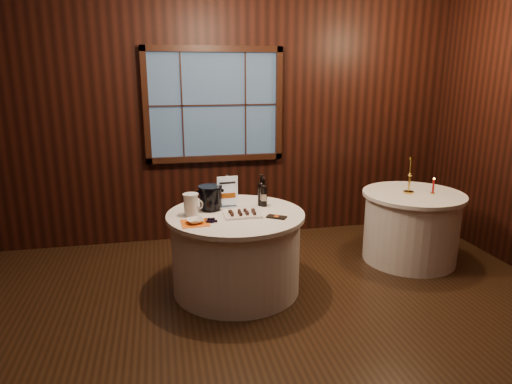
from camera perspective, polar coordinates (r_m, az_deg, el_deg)
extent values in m
plane|color=black|center=(3.68, 0.34, -18.92)|extent=(6.00, 6.00, 0.00)
cube|color=black|center=(5.54, -5.27, 9.25)|extent=(6.00, 0.02, 3.00)
cube|color=#3A567A|center=(5.50, -5.27, 10.78)|extent=(1.50, 0.01, 1.20)
cylinder|color=white|center=(4.37, -2.50, -7.70)|extent=(1.20, 1.20, 0.73)
cylinder|color=white|center=(4.24, -2.55, -2.89)|extent=(1.28, 1.28, 0.04)
cylinder|color=white|center=(5.31, 18.76, -4.32)|extent=(1.00, 1.00, 0.73)
cylinder|color=white|center=(5.20, 19.12, -0.32)|extent=(1.08, 1.08, 0.04)
cube|color=silver|center=(4.40, -3.58, -1.82)|extent=(0.17, 0.10, 0.02)
cube|color=silver|center=(4.36, -3.62, 0.19)|extent=(0.02, 0.02, 0.30)
cube|color=white|center=(4.35, -3.59, 0.15)|extent=(0.20, 0.02, 0.28)
cylinder|color=black|center=(4.43, 0.69, -0.45)|extent=(0.07, 0.07, 0.20)
sphere|color=black|center=(4.41, 0.69, 0.80)|extent=(0.07, 0.07, 0.07)
cylinder|color=black|center=(4.40, 0.69, 1.49)|extent=(0.03, 0.03, 0.09)
cylinder|color=black|center=(4.39, 0.69, 2.06)|extent=(0.03, 0.03, 0.02)
cube|color=beige|center=(4.40, 0.80, -0.58)|extent=(0.05, 0.01, 0.07)
cylinder|color=black|center=(4.41, 0.96, -0.62)|extent=(0.07, 0.07, 0.18)
sphere|color=black|center=(4.39, 0.96, 0.53)|extent=(0.07, 0.07, 0.07)
cylinder|color=black|center=(4.38, 0.96, 1.18)|extent=(0.03, 0.03, 0.08)
cylinder|color=black|center=(4.37, 0.97, 1.70)|extent=(0.03, 0.03, 0.02)
cube|color=beige|center=(4.38, 1.06, -0.74)|extent=(0.05, 0.01, 0.06)
cylinder|color=black|center=(4.34, -5.67, -2.03)|extent=(0.16, 0.16, 0.03)
cylinder|color=black|center=(4.31, -5.70, -0.69)|extent=(0.21, 0.21, 0.18)
cylinder|color=black|center=(4.29, -5.74, 0.61)|extent=(0.23, 0.23, 0.02)
cube|color=white|center=(4.15, -1.67, -2.86)|extent=(0.34, 0.23, 0.02)
cube|color=black|center=(4.10, 2.58, -3.14)|extent=(0.19, 0.17, 0.01)
cylinder|color=#362613|center=(3.99, -6.62, -3.52)|extent=(0.07, 0.02, 0.03)
cylinder|color=white|center=(4.18, -8.13, -1.62)|extent=(0.13, 0.13, 0.19)
cylinder|color=white|center=(4.15, -8.18, -0.30)|extent=(0.14, 0.14, 0.01)
torus|color=white|center=(4.18, -7.22, -1.45)|extent=(0.10, 0.05, 0.10)
cube|color=#E15A13|center=(3.98, -7.63, -3.87)|extent=(0.24, 0.24, 0.00)
imported|color=white|center=(3.98, -7.64, -3.60)|extent=(0.18, 0.18, 0.04)
cylinder|color=gold|center=(5.17, 18.52, -0.03)|extent=(0.11, 0.11, 0.02)
cylinder|color=gold|center=(5.12, 18.69, 1.96)|extent=(0.02, 0.02, 0.35)
cylinder|color=gold|center=(5.09, 18.87, 4.03)|extent=(0.06, 0.06, 0.03)
cylinder|color=gold|center=(5.23, 21.21, -0.15)|extent=(0.05, 0.05, 0.01)
cylinder|color=#B3130D|center=(5.21, 21.29, 0.68)|extent=(0.02, 0.02, 0.14)
sphere|color=#FFB23F|center=(5.19, 21.38, 1.58)|extent=(0.02, 0.02, 0.02)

